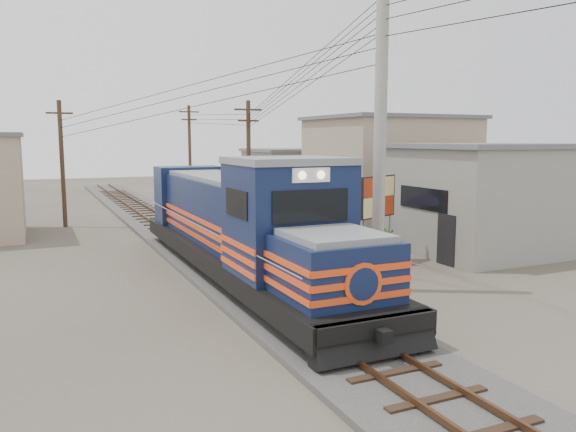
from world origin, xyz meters
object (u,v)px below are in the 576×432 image
billboard (378,199)px  market_umbrella (333,203)px  vendor (350,228)px  locomotive (242,228)px

billboard → market_umbrella: bearing=71.6°
billboard → market_umbrella: 3.16m
market_umbrella → vendor: size_ratio=1.68×
billboard → locomotive: bearing=158.4°
locomotive → billboard: 5.78m
locomotive → market_umbrella: bearing=31.3°
vendor → billboard: bearing=74.6°
locomotive → billboard: (5.74, 0.21, 0.73)m
locomotive → billboard: size_ratio=4.95×
market_umbrella → vendor: market_umbrella is taller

